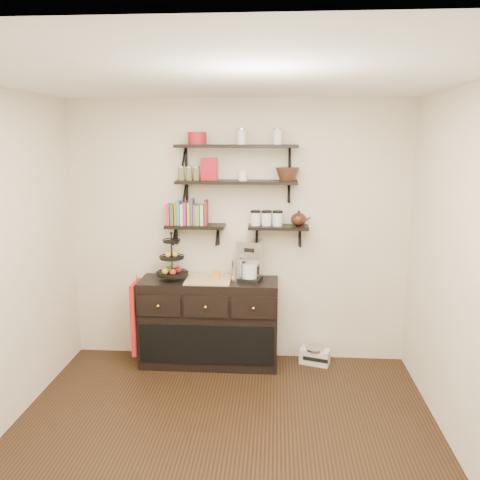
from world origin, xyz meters
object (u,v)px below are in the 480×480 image
(sideboard, at_px, (209,322))
(fruit_stand, at_px, (172,264))
(coffee_maker, at_px, (250,261))
(radio, at_px, (315,356))

(sideboard, bearing_deg, fruit_stand, 179.51)
(fruit_stand, bearing_deg, coffee_maker, 1.85)
(sideboard, xyz_separation_m, radio, (1.10, 0.06, -0.36))
(coffee_maker, height_order, radio, coffee_maker)
(radio, bearing_deg, sideboard, -159.01)
(coffee_maker, bearing_deg, sideboard, -161.83)
(fruit_stand, bearing_deg, sideboard, -0.49)
(sideboard, relative_size, radio, 4.23)
(sideboard, height_order, coffee_maker, coffee_maker)
(fruit_stand, xyz_separation_m, radio, (1.46, 0.06, -0.97))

